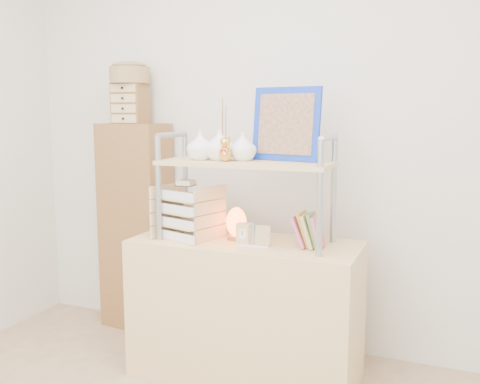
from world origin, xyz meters
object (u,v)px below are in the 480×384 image
(cabinet, at_px, (136,227))
(salt_lamp, at_px, (236,223))
(desk, at_px, (245,309))
(letter_tray, at_px, (187,215))

(cabinet, height_order, salt_lamp, cabinet)
(desk, xyz_separation_m, cabinet, (-0.92, 0.37, 0.30))
(salt_lamp, bearing_deg, cabinet, 157.79)
(desk, xyz_separation_m, letter_tray, (-0.31, -0.06, 0.50))
(desk, relative_size, salt_lamp, 6.89)
(desk, relative_size, cabinet, 0.89)
(desk, height_order, letter_tray, letter_tray)
(cabinet, relative_size, letter_tray, 4.23)
(desk, distance_m, salt_lamp, 0.47)
(desk, bearing_deg, cabinet, 158.13)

